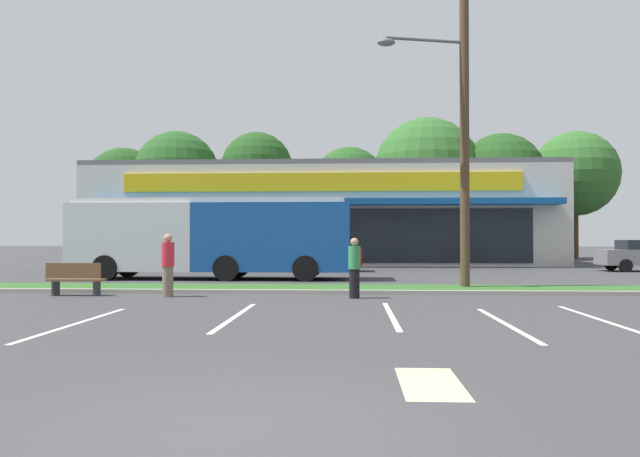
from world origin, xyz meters
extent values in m
plane|color=#38383A|center=(0.00, 0.00, 0.00)|extent=(240.00, 240.00, 0.00)
cube|color=#2D5B23|center=(0.00, 14.00, 0.06)|extent=(56.00, 2.20, 0.12)
cube|color=#99968C|center=(0.00, 12.78, 0.06)|extent=(56.00, 0.24, 0.12)
cube|color=silver|center=(-4.33, 6.28, 0.00)|extent=(0.12, 4.80, 0.01)
cube|color=silver|center=(-1.45, 7.48, 0.00)|extent=(0.12, 4.80, 0.01)
cube|color=silver|center=(1.86, 7.88, 0.00)|extent=(0.12, 4.80, 0.01)
cube|color=silver|center=(3.99, 6.67, 0.00)|extent=(0.12, 4.80, 0.01)
cube|color=silver|center=(6.07, 7.35, 0.00)|extent=(0.12, 4.80, 0.01)
cube|color=beige|center=(1.90, 1.72, 0.00)|extent=(0.70, 1.60, 0.01)
cube|color=beige|center=(-0.80, 36.23, 3.02)|extent=(29.12, 12.26, 6.03)
cube|color=black|center=(-0.80, 30.06, 1.81)|extent=(24.46, 0.08, 3.14)
cube|color=#0F4C8C|center=(-0.80, 29.40, 3.74)|extent=(27.38, 1.40, 0.35)
cube|color=gold|center=(-0.80, 30.02, 4.94)|extent=(23.30, 0.16, 1.09)
cube|color=slate|center=(-0.80, 36.23, 6.18)|extent=(29.12, 12.26, 0.30)
cylinder|color=#473323|center=(-18.87, 46.91, 1.86)|extent=(0.44, 0.44, 3.71)
sphere|color=#1E4719|center=(-18.87, 46.91, 6.23)|extent=(6.72, 6.72, 6.72)
cylinder|color=#473323|center=(-13.42, 44.25, 2.21)|extent=(0.44, 0.44, 4.42)
sphere|color=#23511E|center=(-13.42, 44.25, 7.04)|extent=(6.98, 6.98, 6.98)
cylinder|color=#473323|center=(-6.56, 43.13, 2.59)|extent=(0.44, 0.44, 5.18)
sphere|color=#1E4719|center=(-6.56, 43.13, 7.33)|extent=(5.74, 5.74, 5.74)
cylinder|color=#473323|center=(0.85, 43.71, 1.91)|extent=(0.44, 0.44, 3.82)
sphere|color=#23511E|center=(0.85, 43.71, 6.06)|extent=(5.97, 5.97, 5.97)
cylinder|color=#473323|center=(7.01, 43.01, 1.97)|extent=(0.44, 0.44, 3.93)
sphere|color=#2D6026|center=(7.01, 43.01, 7.05)|extent=(8.30, 8.30, 8.30)
cylinder|color=#473323|center=(12.71, 42.50, 1.98)|extent=(0.44, 0.44, 3.96)
sphere|color=#1E4719|center=(12.71, 42.50, 6.47)|extent=(6.70, 6.70, 6.70)
cylinder|color=#473323|center=(19.30, 45.11, 2.17)|extent=(0.44, 0.44, 4.34)
sphere|color=#2D6026|center=(19.30, 45.11, 6.93)|extent=(6.91, 6.91, 6.91)
cylinder|color=#4C3826|center=(4.64, 14.29, 5.52)|extent=(0.30, 0.30, 11.04)
cylinder|color=#59595B|center=(3.37, 13.99, 7.95)|extent=(2.55, 0.70, 0.10)
ellipsoid|color=#59595B|center=(2.11, 13.69, 7.80)|extent=(0.56, 0.32, 0.24)
cube|color=#144793|center=(-2.13, 19.08, 1.70)|extent=(6.18, 2.61, 2.70)
cube|color=silver|center=(-7.73, 19.13, 1.70)|extent=(5.06, 2.60, 2.70)
cube|color=silver|center=(-4.65, 19.10, 3.15)|extent=(10.77, 2.40, 0.20)
cube|color=black|center=(-4.64, 20.40, 2.19)|extent=(10.30, 0.16, 1.19)
cube|color=black|center=(-10.28, 19.15, 2.02)|extent=(0.08, 2.17, 1.51)
cylinder|color=black|center=(-8.58, 17.96, 0.50)|extent=(1.00, 0.31, 1.00)
cylinder|color=black|center=(-8.56, 20.31, 0.50)|extent=(1.00, 0.31, 1.00)
cylinder|color=black|center=(-3.82, 17.92, 0.50)|extent=(1.00, 0.31, 1.00)
cylinder|color=black|center=(-3.80, 20.27, 0.50)|extent=(1.00, 0.31, 1.00)
cylinder|color=black|center=(-0.74, 17.89, 0.50)|extent=(1.00, 0.31, 1.00)
cylinder|color=black|center=(-0.72, 20.24, 0.50)|extent=(1.00, 0.31, 1.00)
cube|color=brown|center=(-6.95, 11.91, 0.45)|extent=(1.60, 0.45, 0.06)
cube|color=brown|center=(-6.95, 11.71, 0.73)|extent=(1.60, 0.06, 0.44)
cube|color=#333338|center=(-6.34, 11.91, 0.23)|extent=(0.08, 0.36, 0.45)
cube|color=#333338|center=(-7.56, 11.91, 0.23)|extent=(0.08, 0.36, 0.45)
cylinder|color=black|center=(14.42, 26.78, 0.32)|extent=(0.64, 0.22, 0.64)
cylinder|color=black|center=(14.42, 25.11, 0.32)|extent=(0.64, 0.22, 0.64)
cube|color=maroon|center=(-0.78, 25.16, 0.71)|extent=(4.69, 1.72, 0.78)
cube|color=black|center=(-0.55, 25.16, 1.30)|extent=(2.11, 1.52, 0.42)
cylinder|color=black|center=(-2.24, 24.34, 0.32)|extent=(0.64, 0.22, 0.64)
cylinder|color=black|center=(-2.24, 25.98, 0.32)|extent=(0.64, 0.22, 0.64)
cylinder|color=black|center=(0.67, 24.34, 0.32)|extent=(0.64, 0.22, 0.64)
cylinder|color=black|center=(0.67, 25.98, 0.32)|extent=(0.64, 0.22, 0.64)
cylinder|color=#726651|center=(-4.19, 11.69, 0.43)|extent=(0.31, 0.31, 0.86)
cylinder|color=red|center=(-4.19, 11.69, 1.20)|extent=(0.36, 0.36, 0.68)
sphere|color=tan|center=(-4.19, 11.69, 1.67)|extent=(0.24, 0.24, 0.24)
cylinder|color=black|center=(1.09, 11.52, 0.40)|extent=(0.29, 0.29, 0.81)
cylinder|color=#338C4C|center=(1.09, 11.52, 1.13)|extent=(0.34, 0.34, 0.64)
sphere|color=tan|center=(1.09, 11.52, 1.56)|extent=(0.22, 0.22, 0.22)
camera|label=1|loc=(0.99, -5.29, 1.66)|focal=34.09mm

